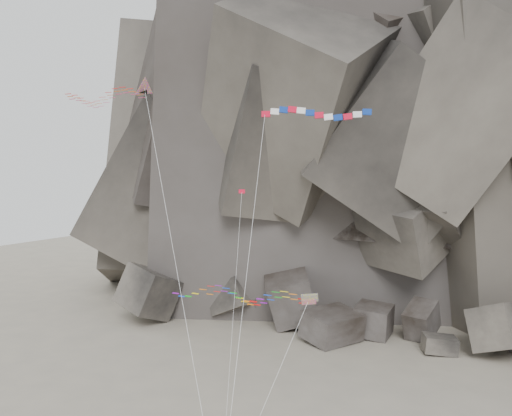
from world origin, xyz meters
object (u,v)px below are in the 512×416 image
at_px(parafoil_kite, 233,294).
at_px(delta_kite, 100,97).
at_px(banner_kite, 315,115).
at_px(pennant_kite, 238,244).

bearing_deg(parafoil_kite, delta_kite, 171.85).
relative_size(delta_kite, banner_kite, 1.10).
xyz_separation_m(banner_kite, pennant_kite, (-5.42, -4.80, -11.64)).
height_order(delta_kite, pennant_kite, delta_kite).
relative_size(banner_kite, parafoil_kite, 1.84).
xyz_separation_m(delta_kite, banner_kite, (20.48, 5.49, -2.21)).
distance_m(banner_kite, pennant_kite, 13.71).
distance_m(parafoil_kite, pennant_kite, 5.26).
relative_size(delta_kite, parafoil_kite, 2.04).
distance_m(banner_kite, parafoil_kite, 18.19).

